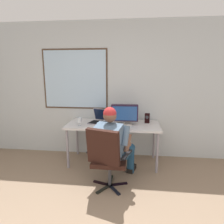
{
  "coord_description": "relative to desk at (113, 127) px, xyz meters",
  "views": [
    {
      "loc": [
        0.57,
        -1.11,
        1.68
      ],
      "look_at": [
        0.23,
        1.92,
        1.04
      ],
      "focal_mm": 31.82,
      "sensor_mm": 36.0,
      "label": 1
    }
  ],
  "objects": [
    {
      "name": "desk_speaker",
      "position": [
        0.61,
        0.14,
        0.15
      ],
      "size": [
        0.09,
        0.08,
        0.17
      ],
      "color": "black",
      "rests_on": "desk"
    },
    {
      "name": "wine_glass",
      "position": [
        -0.56,
        -0.19,
        0.15
      ],
      "size": [
        0.08,
        0.08,
        0.14
      ],
      "color": "silver",
      "rests_on": "desk"
    },
    {
      "name": "laptop",
      "position": [
        -0.26,
        0.09,
        0.12
      ],
      "size": [
        0.4,
        0.42,
        0.25
      ],
      "color": "gray",
      "rests_on": "desk"
    },
    {
      "name": "wall_rear",
      "position": [
        -0.23,
        0.41,
        0.62
      ],
      "size": [
        5.38,
        0.08,
        2.59
      ],
      "color": "silver",
      "rests_on": "ground"
    },
    {
      "name": "crt_monitor",
      "position": [
        0.2,
        0.0,
        0.26
      ],
      "size": [
        0.47,
        0.21,
        0.35
      ],
      "color": "beige",
      "rests_on": "desk"
    },
    {
      "name": "desk",
      "position": [
        0.0,
        0.0,
        0.0
      ],
      "size": [
        1.65,
        0.71,
        0.74
      ],
      "color": "gray",
      "rests_on": "ground"
    },
    {
      "name": "person_seated",
      "position": [
        0.08,
        -0.61,
        -0.07
      ],
      "size": [
        0.67,
        0.91,
        1.19
      ],
      "color": "navy",
      "rests_on": "ground"
    },
    {
      "name": "office_chair",
      "position": [
        0.0,
        -0.87,
        -0.16
      ],
      "size": [
        0.65,
        0.59,
        0.93
      ],
      "color": "black",
      "rests_on": "ground"
    }
  ]
}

